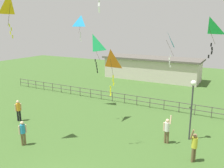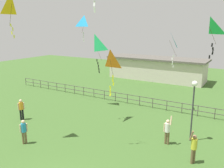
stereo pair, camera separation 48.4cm
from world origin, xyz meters
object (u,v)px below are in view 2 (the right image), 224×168
(kite_0, at_px, (170,41))
(person_2, at_px, (194,147))
(kite_6, at_px, (110,61))
(kite_2, at_px, (84,22))
(kite_1, at_px, (12,6))
(lamppost, at_px, (194,97))
(kite_4, at_px, (95,44))
(person_3, at_px, (21,108))
(person_0, at_px, (24,130))
(kite_3, at_px, (209,28))
(person_1, at_px, (167,130))

(kite_0, bearing_deg, person_2, -61.41)
(kite_6, bearing_deg, kite_2, 136.86)
(kite_0, height_order, kite_1, kite_1)
(lamppost, bearing_deg, kite_0, 124.63)
(person_2, relative_size, kite_4, 0.69)
(person_3, height_order, kite_0, kite_0)
(person_3, bearing_deg, kite_4, 31.17)
(person_0, height_order, person_3, person_3)
(lamppost, bearing_deg, person_0, -146.83)
(person_0, distance_m, kite_0, 13.24)
(person_2, relative_size, kite_2, 0.88)
(kite_6, bearing_deg, kite_4, 135.67)
(kite_0, xyz_separation_m, kite_6, (-0.82, -8.22, -0.74))
(person_2, height_order, kite_1, kite_1)
(person_3, distance_m, kite_2, 9.10)
(person_0, relative_size, kite_1, 0.64)
(person_2, bearing_deg, kite_1, -162.67)
(kite_3, bearing_deg, person_2, -89.42)
(kite_0, height_order, kite_3, kite_3)
(kite_1, bearing_deg, person_0, -31.72)
(person_3, distance_m, kite_0, 13.38)
(person_1, distance_m, kite_6, 5.77)
(kite_2, bearing_deg, kite_1, -82.56)
(kite_2, bearing_deg, person_3, -111.96)
(kite_0, xyz_separation_m, kite_3, (4.02, -5.89, 1.12))
(person_1, relative_size, kite_3, 0.89)
(kite_4, bearing_deg, kite_6, -44.33)
(person_1, bearing_deg, kite_3, 3.33)
(kite_0, height_order, kite_6, kite_0)
(kite_1, bearing_deg, kite_4, 72.41)
(person_1, bearing_deg, kite_2, 158.29)
(person_0, bearing_deg, kite_1, 148.28)
(person_0, height_order, kite_0, kite_0)
(person_0, height_order, kite_4, kite_4)
(person_3, distance_m, kite_4, 7.87)
(kite_2, xyz_separation_m, kite_3, (11.11, -3.54, -0.43))
(person_3, bearing_deg, person_2, 2.55)
(kite_1, distance_m, kite_6, 6.48)
(kite_1, xyz_separation_m, kite_2, (-1.07, 8.20, -0.82))
(person_0, bearing_deg, person_3, 143.12)
(person_0, bearing_deg, person_1, 30.57)
(person_1, height_order, person_2, person_2)
(kite_3, bearing_deg, kite_6, -154.32)
(kite_1, relative_size, kite_4, 0.89)
(person_1, bearing_deg, kite_0, 109.15)
(person_2, bearing_deg, kite_4, 163.08)
(kite_1, bearing_deg, kite_2, 97.44)
(person_0, xyz_separation_m, person_2, (9.86, 3.26, 0.06))
(person_0, relative_size, person_1, 0.83)
(lamppost, relative_size, kite_3, 1.85)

